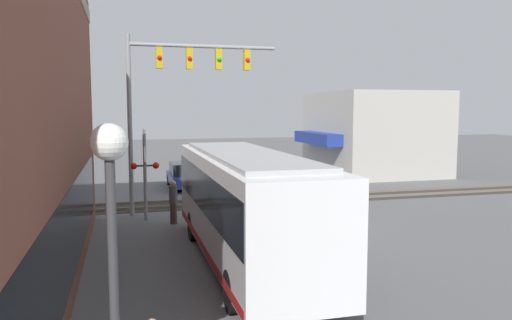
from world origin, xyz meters
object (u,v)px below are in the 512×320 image
crossing_signal (145,166)px  streetlamp (113,274)px  city_bus (245,203)px  pedestrian_at_crossing (173,201)px  parked_car_blue (185,176)px

crossing_signal → streetlamp: streetlamp is taller
city_bus → pedestrian_at_crossing: 6.12m
streetlamp → crossing_signal: bearing=-3.8°
streetlamp → pedestrian_at_crossing: size_ratio=2.51×
crossing_signal → streetlamp: size_ratio=0.85×
city_bus → streetlamp: size_ratio=2.36×
parked_car_blue → pedestrian_at_crossing: bearing=170.2°
city_bus → parked_car_blue: bearing=-0.0°
parked_car_blue → streetlamp: bearing=171.1°
crossing_signal → pedestrian_at_crossing: crossing_signal is taller
city_bus → crossing_signal: size_ratio=2.78×
streetlamp → parked_car_blue: size_ratio=1.02×
streetlamp → pedestrian_at_crossing: (14.07, -2.05, -1.77)m
city_bus → crossing_signal: 7.28m
city_bus → crossing_signal: (6.78, 2.63, 0.44)m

